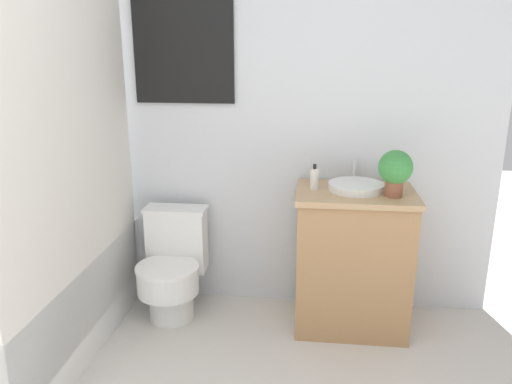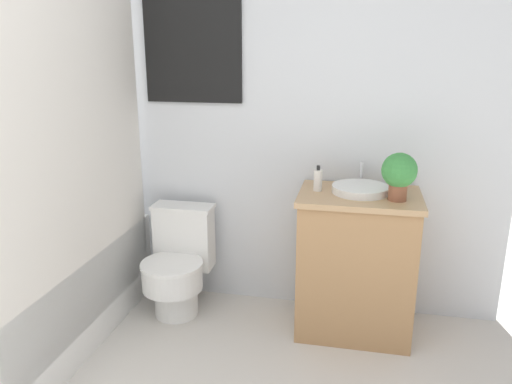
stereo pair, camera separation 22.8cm
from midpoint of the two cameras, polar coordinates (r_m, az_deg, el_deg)
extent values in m
cube|color=silver|center=(2.96, -1.14, 10.53)|extent=(3.24, 0.05, 2.50)
cube|color=black|center=(2.96, -5.01, 16.21)|extent=(0.57, 0.02, 0.63)
cube|color=beige|center=(2.96, -5.03, 16.21)|extent=(0.54, 0.01, 0.60)
cube|color=white|center=(2.89, -21.17, -11.50)|extent=(0.59, 1.48, 0.51)
cube|color=silver|center=(2.48, -17.39, 4.17)|extent=(0.01, 1.36, 1.78)
cylinder|color=white|center=(3.07, -6.96, -12.09)|extent=(0.26, 0.26, 0.19)
cylinder|color=white|center=(2.95, -7.35, -9.64)|extent=(0.35, 0.35, 0.14)
cylinder|color=white|center=(2.92, -7.41, -8.23)|extent=(0.36, 0.36, 0.02)
cube|color=white|center=(3.08, -6.12, -5.23)|extent=(0.35, 0.16, 0.38)
cube|color=white|center=(3.01, -6.23, -1.72)|extent=(0.37, 0.17, 0.02)
cube|color=#AD7F51|center=(2.85, 13.60, -8.27)|extent=(0.61, 0.44, 0.77)
cube|color=tan|center=(2.71, 14.16, -0.55)|extent=(0.64, 0.47, 0.03)
cylinder|color=white|center=(2.72, 14.20, 0.28)|extent=(0.30, 0.30, 0.04)
cylinder|color=silver|center=(2.88, 14.16, 2.07)|extent=(0.02, 0.02, 0.13)
cylinder|color=silver|center=(2.71, 9.50, 1.29)|extent=(0.05, 0.05, 0.11)
cylinder|color=black|center=(2.69, 9.56, 2.72)|extent=(0.02, 0.02, 0.02)
cylinder|color=brown|center=(2.64, 18.28, -0.04)|extent=(0.09, 0.09, 0.08)
sphere|color=#3D8E42|center=(2.61, 18.50, 2.34)|extent=(0.18, 0.18, 0.18)
camera|label=1|loc=(0.11, -87.42, 0.75)|focal=35.00mm
camera|label=2|loc=(0.11, 92.58, -0.75)|focal=35.00mm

